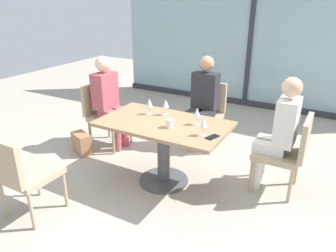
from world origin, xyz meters
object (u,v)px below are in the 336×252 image
person_near_window (203,98)px  cell_phone_on_table (212,137)px  chair_front_left (21,172)px  wine_glass_0 (166,104)px  wine_glass_2 (197,113)px  wine_glass_3 (149,103)px  dining_table_main (164,138)px  chair_far_right (288,150)px  chair_far_left (104,111)px  wine_glass_1 (204,123)px  handbag_0 (82,143)px  person_far_left (109,98)px  person_far_right (279,130)px  chair_near_window (206,110)px  coffee_cup (169,123)px

person_near_window → cell_phone_on_table: bearing=-63.1°
chair_front_left → wine_glass_0: size_ratio=4.70×
wine_glass_2 → wine_glass_3: bearing=177.2°
dining_table_main → chair_far_right: chair_far_right is taller
dining_table_main → chair_far_left: chair_far_left is taller
wine_glass_0 → wine_glass_1: size_ratio=1.00×
wine_glass_2 → wine_glass_3: size_ratio=1.00×
wine_glass_3 → handbag_0: (-1.05, -0.06, -0.72)m
chair_far_left → cell_phone_on_table: (1.83, -0.58, 0.24)m
chair_far_right → person_far_left: bearing=180.0°
person_far_right → handbag_0: size_ratio=4.20×
wine_glass_0 → wine_glass_1: bearing=-28.5°
chair_near_window → wine_glass_1: (0.51, -1.30, 0.37)m
dining_table_main → chair_near_window: chair_near_window is taller
coffee_cup → person_near_window: bearing=96.0°
chair_front_left → wine_glass_2: 1.78m
dining_table_main → handbag_0: bearing=176.5°
dining_table_main → handbag_0: (-1.32, 0.08, -0.40)m
wine_glass_0 → coffee_cup: (0.21, -0.31, -0.09)m
wine_glass_3 → chair_far_left: bearing=161.4°
chair_far_right → wine_glass_1: wine_glass_1 is taller
chair_near_window → cell_phone_on_table: bearing=-65.1°
chair_far_right → person_far_left: (-2.34, 0.00, 0.20)m
dining_table_main → wine_glass_0: (-0.09, 0.21, 0.32)m
wine_glass_0 → wine_glass_3: bearing=-158.5°
wine_glass_3 → chair_near_window: bearing=75.8°
chair_far_left → person_near_window: bearing=26.5°
person_near_window → wine_glass_0: person_near_window is taller
chair_far_right → wine_glass_3: 1.57m
cell_phone_on_table → handbag_0: (-1.92, 0.20, -0.59)m
dining_table_main → chair_far_right: size_ratio=1.59×
dining_table_main → wine_glass_3: size_ratio=7.47×
person_near_window → person_far_right: (1.12, -0.61, 0.00)m
wine_glass_1 → coffee_cup: (-0.38, 0.02, -0.09)m
chair_front_left → dining_table_main: bearing=55.2°
wine_glass_1 → wine_glass_0: bearing=151.5°
handbag_0 → chair_front_left: bearing=-47.1°
chair_far_left → person_far_right: person_far_right is taller
person_far_left → coffee_cup: size_ratio=14.00×
chair_far_left → person_far_left: person_far_left is taller
coffee_cup → cell_phone_on_table: bearing=-2.3°
wine_glass_1 → chair_far_left: bearing=161.5°
person_near_window → person_far_right: 1.27m
chair_near_window → chair_front_left: (-0.83, -2.38, 0.00)m
chair_near_window → wine_glass_2: 1.18m
dining_table_main → coffee_cup: coffee_cup is taller
dining_table_main → coffee_cup: 0.28m
chair_far_left → wine_glass_2: size_ratio=4.70×
dining_table_main → chair_far_right: bearing=20.8°
chair_near_window → person_far_left: size_ratio=0.69×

